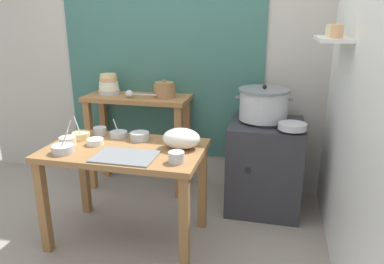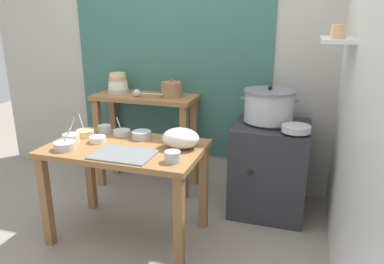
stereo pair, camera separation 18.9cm
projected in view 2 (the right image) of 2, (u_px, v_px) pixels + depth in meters
name	position (u px, v px, depth m)	size (l,w,h in m)	color
ground_plane	(143.00, 235.00, 2.79)	(9.00, 9.00, 0.00)	gray
wall_back	(196.00, 49.00, 3.37)	(4.40, 0.12, 2.60)	#B2ADA3
wall_right	(362.00, 68.00, 2.17)	(0.30, 3.20, 2.60)	white
prep_table	(126.00, 160.00, 2.61)	(1.10, 0.66, 0.72)	olive
back_shelf_table	(146.00, 118.00, 3.43)	(0.96, 0.40, 0.90)	#9E6B3D
stove_block	(270.00, 167.00, 3.06)	(0.60, 0.61, 0.78)	#2D2D33
steamer_pot	(269.00, 105.00, 2.93)	(0.46, 0.41, 0.29)	#B7BABF
clay_pot	(171.00, 90.00, 3.27)	(0.19, 0.19, 0.16)	olive
bowl_stack_enamel	(118.00, 84.00, 3.45)	(0.20, 0.20, 0.19)	#B7BABF
ladle	(138.00, 93.00, 3.28)	(0.29, 0.07, 0.07)	#B7BABF
serving_tray	(123.00, 155.00, 2.40)	(0.40, 0.28, 0.01)	slate
plastic_bag	(181.00, 138.00, 2.51)	(0.26, 0.21, 0.14)	silver
wide_pan	(296.00, 129.00, 2.69)	(0.21, 0.21, 0.05)	#B7BABF
prep_bowl_0	(173.00, 156.00, 2.28)	(0.10, 0.10, 0.07)	#B7BABF
prep_bowl_1	(142.00, 135.00, 2.72)	(0.14, 0.14, 0.06)	#B7BABF
prep_bowl_2	(98.00, 139.00, 2.65)	(0.12, 0.12, 0.04)	silver
prep_bowl_3	(65.00, 145.00, 2.50)	(0.15, 0.15, 0.15)	#B7BABF
prep_bowl_4	(85.00, 133.00, 2.78)	(0.13, 0.13, 0.17)	#E5C684
prep_bowl_5	(71.00, 138.00, 2.64)	(0.12, 0.12, 0.18)	beige
prep_bowl_6	(104.00, 129.00, 2.86)	(0.10, 0.10, 0.06)	#B7BABF
prep_bowl_7	(122.00, 132.00, 2.80)	(0.13, 0.13, 0.14)	#B7BABF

